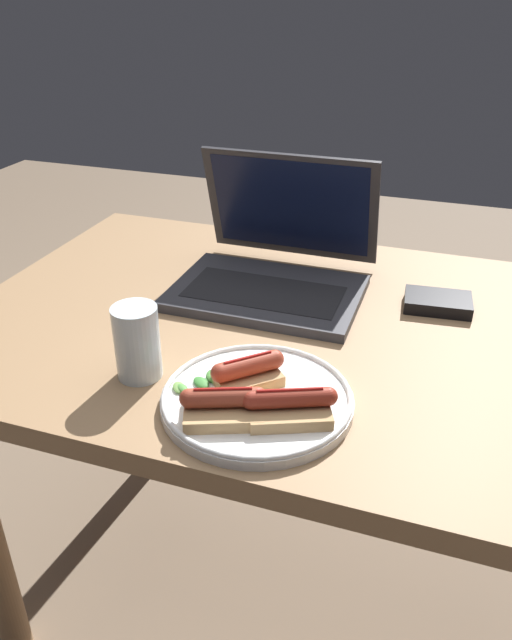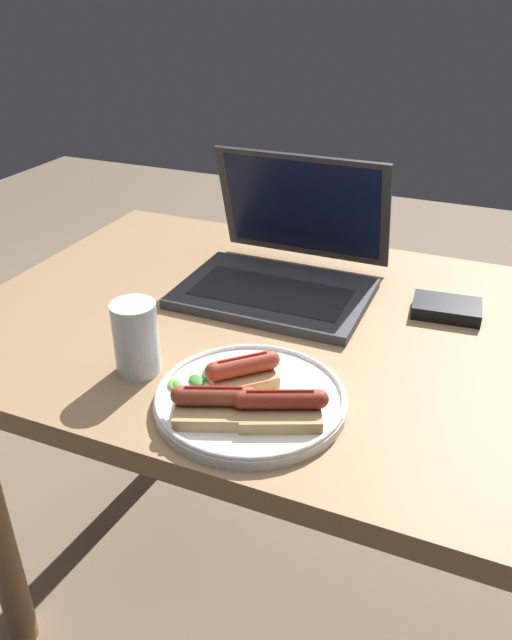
{
  "view_description": "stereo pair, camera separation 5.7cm",
  "coord_description": "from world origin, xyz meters",
  "views": [
    {
      "loc": [
        0.2,
        -0.9,
        1.24
      ],
      "look_at": [
        -0.07,
        -0.12,
        0.78
      ],
      "focal_mm": 35.0,
      "sensor_mm": 36.0,
      "label": 1
    },
    {
      "loc": [
        0.25,
        -0.88,
        1.24
      ],
      "look_at": [
        -0.07,
        -0.12,
        0.78
      ],
      "focal_mm": 35.0,
      "sensor_mm": 36.0,
      "label": 2
    }
  ],
  "objects": [
    {
      "name": "ground_plane",
      "position": [
        0.0,
        0.0,
        0.0
      ],
      "size": [
        6.0,
        6.0,
        0.0
      ],
      "primitive_type": "plane",
      "color": "#75604C"
    },
    {
      "name": "desk",
      "position": [
        0.0,
        0.0,
        0.62
      ],
      "size": [
        1.23,
        0.78,
        0.72
      ],
      "color": "#93704C",
      "rests_on": "ground_plane"
    },
    {
      "name": "laptop",
      "position": [
        -0.11,
        0.11,
        0.76
      ],
      "size": [
        0.34,
        0.31,
        0.24
      ],
      "color": "#2D2D33",
      "rests_on": "desk"
    },
    {
      "name": "plate",
      "position": [
        -0.02,
        -0.24,
        0.73
      ],
      "size": [
        0.27,
        0.27,
        0.02
      ],
      "color": "white",
      "rests_on": "desk"
    },
    {
      "name": "sausage_toast_left",
      "position": [
        -0.05,
        -0.3,
        0.75
      ],
      "size": [
        0.12,
        0.11,
        0.05
      ],
      "rotation": [
        0.0,
        0.0,
        0.37
      ],
      "color": "tan",
      "rests_on": "plate"
    },
    {
      "name": "sausage_toast_middle",
      "position": [
        0.03,
        -0.27,
        0.75
      ],
      "size": [
        0.13,
        0.11,
        0.04
      ],
      "rotation": [
        0.0,
        0.0,
        3.55
      ],
      "color": "tan",
      "rests_on": "plate"
    },
    {
      "name": "sausage_toast_right",
      "position": [
        -0.04,
        -0.22,
        0.75
      ],
      "size": [
        0.1,
        0.1,
        0.05
      ],
      "rotation": [
        0.0,
        0.0,
        0.77
      ],
      "color": "tan",
      "rests_on": "plate"
    },
    {
      "name": "salad_pile",
      "position": [
        -0.1,
        -0.24,
        0.73
      ],
      "size": [
        0.07,
        0.07,
        0.01
      ],
      "color": "#387A33",
      "rests_on": "plate"
    },
    {
      "name": "drinking_glass",
      "position": [
        -0.21,
        -0.23,
        0.77
      ],
      "size": [
        0.07,
        0.07,
        0.11
      ],
      "color": "silver",
      "rests_on": "desk"
    },
    {
      "name": "external_drive",
      "position": [
        0.19,
        0.13,
        0.73
      ],
      "size": [
        0.12,
        0.09,
        0.02
      ],
      "rotation": [
        0.0,
        0.0,
        0.09
      ],
      "color": "black",
      "rests_on": "desk"
    }
  ]
}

